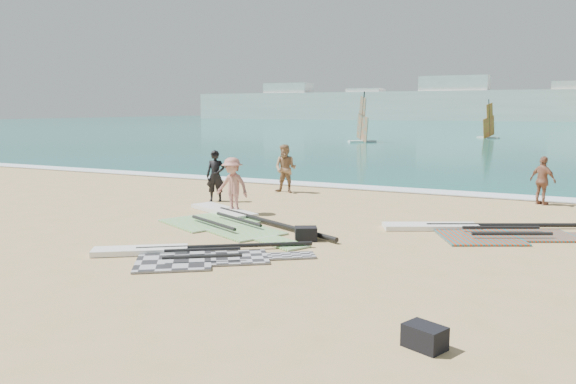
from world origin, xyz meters
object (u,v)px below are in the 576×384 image
at_px(rig_orange, 481,231).
at_px(gear_bag_near, 306,234).
at_px(gear_bag_far, 425,337).
at_px(beachgoer_mid, 232,186).
at_px(rig_green, 231,220).
at_px(beachgoer_back, 543,181).
at_px(beachgoer_left, 286,169).
at_px(person_wetsuit, 216,176).
at_px(rig_grey, 183,254).

height_order(rig_orange, gear_bag_near, gear_bag_near).
bearing_deg(gear_bag_near, gear_bag_far, -51.75).
bearing_deg(beachgoer_mid, rig_green, -54.88).
bearing_deg(gear_bag_near, beachgoer_back, 58.32).
distance_m(beachgoer_mid, beachgoer_back, 10.31).
distance_m(rig_green, rig_orange, 6.77).
xyz_separation_m(rig_green, beachgoer_back, (7.88, 6.94, 0.76)).
relative_size(rig_green, beachgoer_left, 3.27).
xyz_separation_m(rig_green, beachgoer_left, (-1.05, 5.70, 0.87)).
xyz_separation_m(gear_bag_near, beachgoer_left, (-3.90, 6.90, 0.75)).
relative_size(person_wetsuit, beachgoer_mid, 1.03).
bearing_deg(beachgoer_mid, gear_bag_near, -27.58).
xyz_separation_m(rig_green, rig_orange, (6.59, 1.53, -0.00)).
bearing_deg(person_wetsuit, gear_bag_near, -56.25).
distance_m(rig_green, beachgoer_mid, 1.48).
bearing_deg(beachgoer_mid, person_wetsuit, 140.92).
height_order(rig_grey, beachgoer_back, beachgoer_back).
bearing_deg(beachgoer_back, rig_green, 76.89).
xyz_separation_m(gear_bag_near, gear_bag_far, (3.95, -5.01, -0.01)).
height_order(gear_bag_near, person_wetsuit, person_wetsuit).
xyz_separation_m(rig_orange, gear_bag_far, (0.20, -7.74, 0.11)).
height_order(rig_orange, beachgoer_left, beachgoer_left).
xyz_separation_m(rig_orange, beachgoer_mid, (-7.20, -0.45, 0.81)).
height_order(gear_bag_far, person_wetsuit, person_wetsuit).
height_order(rig_green, beachgoer_back, beachgoer_back).
height_order(gear_bag_near, beachgoer_mid, beachgoer_mid).
relative_size(rig_green, person_wetsuit, 3.40).
distance_m(gear_bag_near, person_wetsuit, 6.58).
bearing_deg(beachgoer_left, person_wetsuit, -114.97).
xyz_separation_m(gear_bag_near, beachgoer_back, (5.02, 8.14, 0.65)).
bearing_deg(beachgoer_left, rig_green, -80.79).
xyz_separation_m(rig_orange, beachgoer_left, (-7.64, 4.17, 0.87)).
bearing_deg(gear_bag_near, person_wetsuit, 142.29).
relative_size(gear_bag_far, beachgoer_left, 0.29).
distance_m(rig_green, person_wetsuit, 3.74).
bearing_deg(rig_orange, rig_green, 167.40).
bearing_deg(gear_bag_far, rig_grey, 156.68).
bearing_deg(rig_orange, beachgoer_left, 125.70).
bearing_deg(person_wetsuit, beachgoer_mid, -63.51).
height_order(person_wetsuit, beachgoer_left, beachgoer_left).
bearing_deg(beachgoer_back, gear_bag_far, 120.82).
relative_size(gear_bag_near, beachgoer_left, 0.29).
height_order(rig_grey, beachgoer_left, beachgoer_left).
height_order(rig_grey, rig_green, rig_green).
bearing_deg(rig_grey, beachgoer_mid, 75.35).
xyz_separation_m(gear_bag_far, beachgoer_back, (1.08, 13.15, 0.65)).
height_order(beachgoer_mid, beachgoer_back, beachgoer_mid).
bearing_deg(beachgoer_mid, beachgoer_back, 40.50).
xyz_separation_m(rig_grey, gear_bag_near, (1.78, 2.54, 0.12)).
height_order(gear_bag_far, beachgoer_mid, beachgoer_mid).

